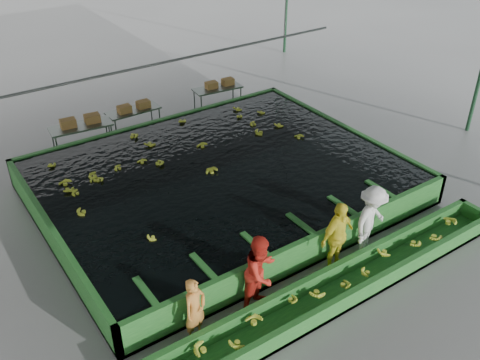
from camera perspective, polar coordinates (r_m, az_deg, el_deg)
ground at (r=14.86m, az=1.09°, el=-4.12°), size 80.00×80.00×0.00m
shed_roof at (r=12.60m, az=1.33°, el=14.62°), size 20.00×22.00×0.04m
shed_posts at (r=13.55m, az=1.20°, el=4.47°), size 20.00×22.00×5.00m
flotation_tank at (r=15.65m, az=-2.07°, el=-0.12°), size 10.00×8.00×0.90m
tank_water at (r=15.44m, az=-2.10°, el=1.14°), size 9.70×7.70×0.00m
sorting_trough at (r=12.62m, az=10.78°, el=-11.06°), size 10.00×1.00×0.50m
cableway_rail at (r=17.33m, az=-8.63°, el=12.18°), size 0.08×0.08×14.00m
rail_hanger_right at (r=19.62m, az=4.86°, el=17.79°), size 0.04×0.04×2.00m
worker_a at (r=11.20m, az=-4.81°, el=-13.64°), size 0.64×0.52×1.53m
worker_b at (r=11.72m, az=2.24°, el=-9.81°), size 1.10×0.98×1.88m
worker_c at (r=12.90m, az=10.33°, el=-5.95°), size 1.14×0.60×1.86m
worker_d at (r=13.59m, az=13.80°, el=-4.18°), size 1.37×1.03×1.88m
packing_table_left at (r=18.77m, az=-16.43°, el=4.33°), size 2.10×1.02×0.92m
packing_table_mid at (r=19.64m, az=-11.21°, el=6.22°), size 1.91×0.79×0.86m
packing_table_right at (r=21.18m, az=-2.40°, el=8.75°), size 1.97×0.96×0.86m
box_stack_left at (r=18.63m, az=-16.61°, el=5.69°), size 1.33×0.50×0.28m
box_stack_mid at (r=19.44m, az=-11.21°, el=7.34°), size 1.19×0.34×0.26m
box_stack_right at (r=21.11m, az=-2.17°, el=9.95°), size 1.19×0.41×0.25m
floating_bananas at (r=16.03m, az=-3.64°, el=2.34°), size 8.66×5.90×0.12m
trough_bananas at (r=12.52m, az=10.85°, el=-10.56°), size 8.60×0.57×0.11m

